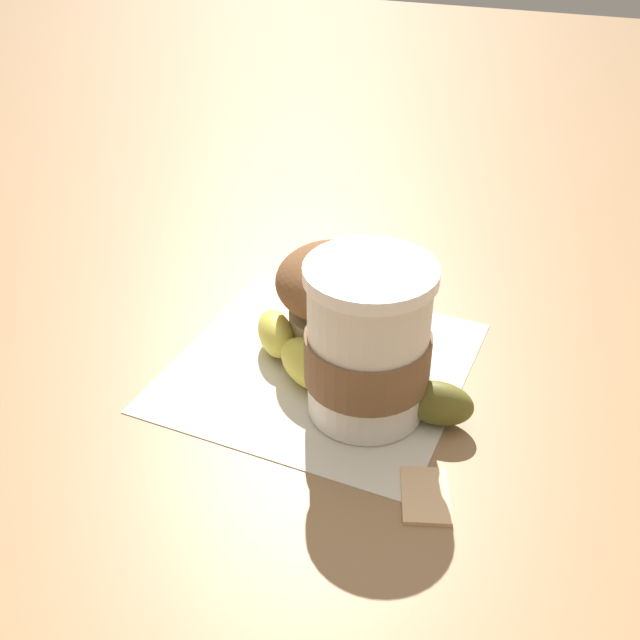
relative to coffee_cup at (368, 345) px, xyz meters
name	(u,v)px	position (x,y,z in m)	size (l,w,h in m)	color
ground_plane	(320,366)	(0.05, -0.04, -0.06)	(3.00, 3.00, 0.00)	#936D47
paper_napkin	(320,365)	(0.05, -0.04, -0.06)	(0.23, 0.23, 0.00)	beige
coffee_cup	(368,345)	(0.00, 0.00, 0.00)	(0.09, 0.09, 0.12)	silver
muffin	(332,293)	(0.05, -0.07, -0.01)	(0.10, 0.10, 0.09)	beige
banana	(344,372)	(0.02, -0.01, -0.04)	(0.20, 0.10, 0.04)	#D6CC4C
sugar_packet	(426,494)	(-0.07, 0.07, -0.06)	(0.05, 0.03, 0.01)	#E0B27F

